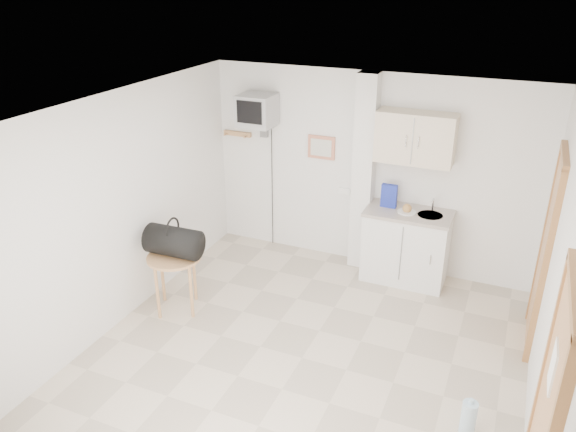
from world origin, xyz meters
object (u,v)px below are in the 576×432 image
at_px(crt_television, 257,111).
at_px(duffel_bag, 174,241).
at_px(round_table, 175,264).
at_px(water_bottle, 468,419).

xyz_separation_m(crt_television, duffel_bag, (-0.20, -1.72, -1.09)).
height_order(crt_television, round_table, crt_television).
bearing_deg(water_bottle, crt_television, 141.94).
height_order(round_table, duffel_bag, duffel_bag).
distance_m(crt_television, round_table, 2.22).
distance_m(duffel_bag, water_bottle, 3.44).
bearing_deg(duffel_bag, round_table, -90.09).
bearing_deg(crt_television, round_table, -96.54).
xyz_separation_m(round_table, water_bottle, (3.30, -0.68, -0.41)).
relative_size(round_table, water_bottle, 1.74).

